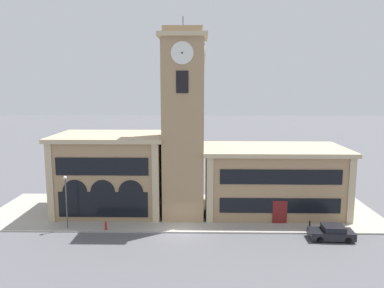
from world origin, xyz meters
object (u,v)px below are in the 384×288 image
object	(u,v)px
parked_car_near	(332,232)
street_lamp	(66,194)
fire_hydrant	(106,226)
bollard	(310,226)

from	to	relation	value
parked_car_near	street_lamp	world-z (taller)	street_lamp
parked_car_near	fire_hydrant	xyz separation A→B (m)	(-21.78, 1.62, -0.15)
street_lamp	bollard	size ratio (longest dim) A/B	5.08
parked_car_near	bollard	bearing A→B (deg)	-46.49
parked_car_near	street_lamp	xyz separation A→B (m)	(-25.75, 2.00, 3.00)
street_lamp	fire_hydrant	bearing A→B (deg)	-5.49
bollard	fire_hydrant	size ratio (longest dim) A/B	1.22
street_lamp	fire_hydrant	world-z (taller)	street_lamp
street_lamp	bollard	world-z (taller)	street_lamp
bollard	fire_hydrant	xyz separation A→B (m)	(-20.22, -0.16, -0.10)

